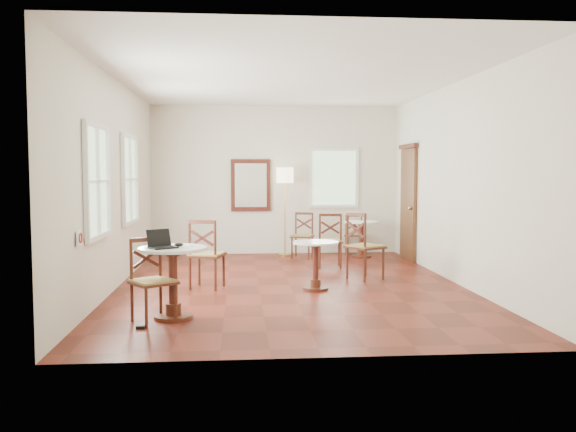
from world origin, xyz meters
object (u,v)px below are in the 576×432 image
object	(u,v)px
chair_back_b	(302,235)
navy_mug	(160,242)
chair_near_a	(206,254)
power_adapter	(140,327)
chair_mid_a	(330,240)
laptop	(161,243)
chair_back_a	(354,234)
cafe_table_back	(361,235)
cafe_table_mid	(316,260)
chair_near_b	(152,280)
floor_lamp	(285,181)
water_glass	(193,242)
chair_mid_b	(364,246)
mouse	(179,245)
cafe_table_near	(173,275)

from	to	relation	value
chair_back_b	navy_mug	bearing A→B (deg)	-96.40
chair_near_a	navy_mug	distance (m)	1.69
chair_back_b	power_adapter	size ratio (longest dim) A/B	9.85
chair_mid_a	laptop	distance (m)	4.34
laptop	navy_mug	xyz separation A→B (m)	(-0.04, 0.24, -0.01)
power_adapter	chair_back_a	bearing A→B (deg)	58.84
cafe_table_back	navy_mug	size ratio (longest dim) A/B	6.81
cafe_table_mid	chair_near_b	size ratio (longest dim) A/B	0.74
chair_near_a	floor_lamp	bearing A→B (deg)	-96.09
cafe_table_back	chair_mid_a	bearing A→B (deg)	-123.78
water_glass	chair_near_a	bearing A→B (deg)	87.90
cafe_table_back	floor_lamp	distance (m)	1.85
chair_near_a	laptop	size ratio (longest dim) A/B	2.69
chair_near_a	chair_back_a	size ratio (longest dim) A/B	1.22
cafe_table_mid	power_adapter	size ratio (longest dim) A/B	7.69
chair_mid_b	water_glass	distance (m)	3.33
chair_near_b	chair_back_b	xyz separation A→B (m)	(2.19, 4.87, -0.03)
floor_lamp	power_adapter	distance (m)	6.03
cafe_table_back	chair_back_b	distance (m)	1.16
chair_back_b	navy_mug	size ratio (longest dim) A/B	8.48
cafe_table_back	water_glass	bearing A→B (deg)	-122.21
chair_near_b	chair_back_b	world-z (taller)	chair_near_b
chair_back_a	chair_back_b	size ratio (longest dim) A/B	0.93
chair_mid_b	chair_near_b	bearing A→B (deg)	98.50
chair_back_b	chair_back_a	bearing A→B (deg)	39.24
chair_mid_a	mouse	size ratio (longest dim) A/B	8.92
mouse	water_glass	xyz separation A→B (m)	(0.16, 0.02, 0.03)
chair_mid_a	chair_near_a	bearing A→B (deg)	45.44
cafe_table_near	chair_back_a	world-z (taller)	same
chair_near_b	chair_back_a	xyz separation A→B (m)	(3.29, 5.28, -0.06)
chair_mid_b	cafe_table_mid	bearing A→B (deg)	100.11
cafe_table_mid	chair_mid_b	world-z (taller)	chair_mid_b
chair_mid_b	navy_mug	size ratio (longest dim) A/B	10.10
floor_lamp	navy_mug	world-z (taller)	floor_lamp
mouse	power_adapter	xyz separation A→B (m)	(-0.36, -0.51, -0.82)
chair_near_a	power_adapter	world-z (taller)	chair_near_a
chair_back_b	navy_mug	world-z (taller)	navy_mug
cafe_table_mid	cafe_table_back	bearing A→B (deg)	67.55
chair_mid_b	chair_back_b	size ratio (longest dim) A/B	1.19
cafe_table_near	water_glass	distance (m)	0.43
cafe_table_back	chair_back_a	distance (m)	0.43
chair_near_a	power_adapter	distance (m)	2.32
water_glass	navy_mug	bearing A→B (deg)	167.55
floor_lamp	cafe_table_mid	bearing A→B (deg)	-87.31
chair_near_b	chair_mid_a	xyz separation A→B (m)	(2.54, 3.64, 0.01)
floor_lamp	mouse	xyz separation A→B (m)	(-1.60, -5.00, -0.65)
cafe_table_mid	floor_lamp	size ratio (longest dim) A/B	0.39
chair_mid_b	mouse	bearing A→B (deg)	98.86
cafe_table_back	floor_lamp	size ratio (longest dim) A/B	0.40
cafe_table_near	power_adapter	bearing A→B (deg)	-125.28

